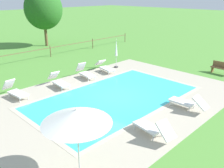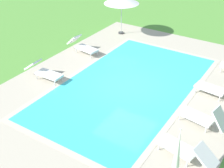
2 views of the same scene
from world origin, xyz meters
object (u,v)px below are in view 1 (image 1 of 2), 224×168
object	(u,v)px
patio_umbrella_open_foreground	(77,117)
sun_lounger_south_mid	(187,102)
patio_umbrella_closed_row_west	(116,51)
sun_lounger_north_end	(153,128)
tree_west_mid	(43,9)
sun_lounger_south_near_corner	(59,81)
sun_lounger_north_mid	(15,91)
sun_lounger_north_far	(85,72)
wooden_bench_lawn_side	(222,68)
sun_lounger_north_near_steps	(105,67)

from	to	relation	value
patio_umbrella_open_foreground	sun_lounger_south_mid	bearing A→B (deg)	-0.51
sun_lounger_south_mid	patio_umbrella_closed_row_west	bearing A→B (deg)	70.00
sun_lounger_north_end	tree_west_mid	world-z (taller)	tree_west_mid
sun_lounger_south_near_corner	sun_lounger_north_mid	bearing A→B (deg)	172.21
sun_lounger_north_far	sun_lounger_south_near_corner	bearing A→B (deg)	-175.93
sun_lounger_south_near_corner	sun_lounger_south_mid	distance (m)	7.85
wooden_bench_lawn_side	patio_umbrella_open_foreground	bearing A→B (deg)	-175.88
sun_lounger_north_near_steps	sun_lounger_south_near_corner	bearing A→B (deg)	-176.93
sun_lounger_north_near_steps	sun_lounger_north_end	world-z (taller)	sun_lounger_north_end
sun_lounger_north_far	wooden_bench_lawn_side	size ratio (longest dim) A/B	1.27
sun_lounger_north_end	sun_lounger_south_mid	size ratio (longest dim) A/B	1.01
sun_lounger_north_far	patio_umbrella_open_foreground	xyz separation A→B (m)	(-6.35, -7.41, 1.75)
sun_lounger_north_end	sun_lounger_south_near_corner	size ratio (longest dim) A/B	1.01
sun_lounger_north_mid	sun_lounger_north_end	distance (m)	8.22
sun_lounger_south_near_corner	patio_umbrella_closed_row_west	xyz separation A→B (m)	(5.65, 0.40, 0.99)
tree_west_mid	patio_umbrella_open_foreground	bearing A→B (deg)	-118.45
patio_umbrella_closed_row_west	wooden_bench_lawn_side	bearing A→B (deg)	-57.30
sun_lounger_north_near_steps	patio_umbrella_closed_row_west	bearing A→B (deg)	6.91
tree_west_mid	sun_lounger_south_near_corner	bearing A→B (deg)	-117.97
sun_lounger_south_near_corner	patio_umbrella_open_foreground	bearing A→B (deg)	-119.23
sun_lounger_north_mid	sun_lounger_south_near_corner	size ratio (longest dim) A/B	0.97
sun_lounger_north_far	patio_umbrella_closed_row_west	size ratio (longest dim) A/B	0.83
sun_lounger_south_near_corner	sun_lounger_south_mid	bearing A→B (deg)	-68.76
sun_lounger_north_mid	patio_umbrella_open_foreground	bearing A→B (deg)	-100.35
sun_lounger_north_far	sun_lounger_north_end	world-z (taller)	sun_lounger_north_far
patio_umbrella_closed_row_west	tree_west_mid	world-z (taller)	tree_west_mid
sun_lounger_north_near_steps	wooden_bench_lawn_side	size ratio (longest dim) A/B	1.39
sun_lounger_north_far	tree_west_mid	bearing A→B (deg)	71.09
sun_lounger_north_mid	sun_lounger_south_near_corner	world-z (taller)	sun_lounger_north_mid
sun_lounger_north_near_steps	sun_lounger_south_near_corner	xyz separation A→B (m)	(-4.26, -0.23, 0.01)
sun_lounger_north_end	patio_umbrella_closed_row_west	world-z (taller)	patio_umbrella_closed_row_west
patio_umbrella_open_foreground	sun_lounger_south_near_corner	bearing A→B (deg)	60.77
sun_lounger_north_mid	patio_umbrella_open_foreground	world-z (taller)	patio_umbrella_open_foreground
sun_lounger_north_far	wooden_bench_lawn_side	xyz separation A→B (m)	(7.62, -6.41, 0.07)
sun_lounger_north_mid	tree_west_mid	distance (m)	15.04
sun_lounger_north_near_steps	sun_lounger_north_mid	world-z (taller)	sun_lounger_north_mid
patio_umbrella_closed_row_west	sun_lounger_north_near_steps	bearing A→B (deg)	-173.09
sun_lounger_north_near_steps	sun_lounger_north_end	distance (m)	9.12
patio_umbrella_open_foreground	tree_west_mid	bearing A→B (deg)	61.55
patio_umbrella_open_foreground	wooden_bench_lawn_side	size ratio (longest dim) A/B	1.61
sun_lounger_north_far	sun_lounger_south_mid	world-z (taller)	sun_lounger_north_far
sun_lounger_north_end	patio_umbrella_open_foreground	world-z (taller)	patio_umbrella_open_foreground
tree_west_mid	patio_umbrella_closed_row_west	bearing A→B (deg)	-93.31
patio_umbrella_closed_row_west	sun_lounger_north_end	bearing A→B (deg)	-127.57
wooden_bench_lawn_side	patio_umbrella_closed_row_west	bearing A→B (deg)	122.70
sun_lounger_north_end	patio_umbrella_open_foreground	xyz separation A→B (m)	(-3.58, 0.31, 1.77)
patio_umbrella_open_foreground	patio_umbrella_closed_row_west	distance (m)	12.38
sun_lounger_south_mid	patio_umbrella_open_foreground	distance (m)	7.12
sun_lounger_north_far	sun_lounger_south_mid	bearing A→B (deg)	-85.83
wooden_bench_lawn_side	tree_west_mid	size ratio (longest dim) A/B	0.24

